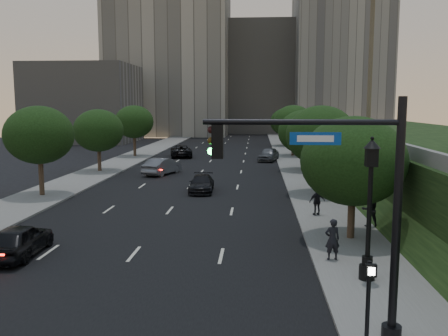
# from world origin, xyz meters

# --- Properties ---
(ground) EXTENTS (160.00, 160.00, 0.00)m
(ground) POSITION_xyz_m (0.00, 0.00, 0.00)
(ground) COLOR black
(ground) RESTS_ON ground
(road_surface) EXTENTS (16.00, 140.00, 0.02)m
(road_surface) POSITION_xyz_m (0.00, 30.00, 0.01)
(road_surface) COLOR black
(road_surface) RESTS_ON ground
(sidewalk_right) EXTENTS (4.50, 140.00, 0.15)m
(sidewalk_right) POSITION_xyz_m (10.25, 30.00, 0.07)
(sidewalk_right) COLOR slate
(sidewalk_right) RESTS_ON ground
(sidewalk_left) EXTENTS (4.50, 140.00, 0.15)m
(sidewalk_left) POSITION_xyz_m (-10.25, 30.00, 0.07)
(sidewalk_left) COLOR slate
(sidewalk_left) RESTS_ON ground
(embankment) EXTENTS (18.00, 90.00, 4.00)m
(embankment) POSITION_xyz_m (22.00, 28.00, 2.00)
(embankment) COLOR black
(embankment) RESTS_ON ground
(parapet_wall) EXTENTS (0.35, 90.00, 0.70)m
(parapet_wall) POSITION_xyz_m (13.50, 28.00, 4.35)
(parapet_wall) COLOR slate
(parapet_wall) RESTS_ON embankment
(office_block_left) EXTENTS (26.00, 20.00, 32.00)m
(office_block_left) POSITION_xyz_m (-14.00, 92.00, 16.00)
(office_block_left) COLOR gray
(office_block_left) RESTS_ON ground
(office_block_mid) EXTENTS (22.00, 18.00, 26.00)m
(office_block_mid) POSITION_xyz_m (6.00, 102.00, 13.00)
(office_block_mid) COLOR gray
(office_block_mid) RESTS_ON ground
(office_block_right) EXTENTS (20.00, 22.00, 36.00)m
(office_block_right) POSITION_xyz_m (24.00, 96.00, 18.00)
(office_block_right) COLOR gray
(office_block_right) RESTS_ON ground
(office_block_filler) EXTENTS (18.00, 16.00, 14.00)m
(office_block_filler) POSITION_xyz_m (-26.00, 70.00, 7.00)
(office_block_filler) COLOR gray
(office_block_filler) RESTS_ON ground
(tree_right_a) EXTENTS (5.20, 5.20, 6.24)m
(tree_right_a) POSITION_xyz_m (10.30, 8.00, 4.02)
(tree_right_a) COLOR #38281C
(tree_right_a) RESTS_ON ground
(tree_right_b) EXTENTS (5.20, 5.20, 6.74)m
(tree_right_b) POSITION_xyz_m (10.30, 20.00, 4.52)
(tree_right_b) COLOR #38281C
(tree_right_b) RESTS_ON ground
(tree_right_c) EXTENTS (5.20, 5.20, 6.24)m
(tree_right_c) POSITION_xyz_m (10.30, 33.00, 4.02)
(tree_right_c) COLOR #38281C
(tree_right_c) RESTS_ON ground
(tree_right_d) EXTENTS (5.20, 5.20, 6.74)m
(tree_right_d) POSITION_xyz_m (10.30, 47.00, 4.52)
(tree_right_d) COLOR #38281C
(tree_right_d) RESTS_ON ground
(tree_right_e) EXTENTS (5.20, 5.20, 6.24)m
(tree_right_e) POSITION_xyz_m (10.30, 62.00, 4.02)
(tree_right_e) COLOR #38281C
(tree_right_e) RESTS_ON ground
(tree_left_b) EXTENTS (5.00, 5.00, 6.71)m
(tree_left_b) POSITION_xyz_m (-10.30, 18.00, 4.58)
(tree_left_b) COLOR #38281C
(tree_left_b) RESTS_ON ground
(tree_left_c) EXTENTS (5.00, 5.00, 6.34)m
(tree_left_c) POSITION_xyz_m (-10.30, 31.00, 4.21)
(tree_left_c) COLOR #38281C
(tree_left_c) RESTS_ON ground
(tree_left_d) EXTENTS (5.00, 5.00, 6.71)m
(tree_left_d) POSITION_xyz_m (-10.30, 45.00, 4.58)
(tree_left_d) COLOR #38281C
(tree_left_d) RESTS_ON ground
(traffic_signal_mast) EXTENTS (5.68, 0.56, 7.00)m
(traffic_signal_mast) POSITION_xyz_m (8.36, -2.39, 3.67)
(traffic_signal_mast) COLOR black
(traffic_signal_mast) RESTS_ON ground
(street_lamp) EXTENTS (0.64, 0.64, 5.62)m
(street_lamp) POSITION_xyz_m (9.79, 2.21, 2.63)
(street_lamp) COLOR black
(street_lamp) RESTS_ON ground
(pedestrian_signal) EXTENTS (0.30, 0.33, 2.50)m
(pedestrian_signal) POSITION_xyz_m (8.68, -2.76, 1.57)
(pedestrian_signal) COLOR black
(pedestrian_signal) RESTS_ON ground
(sedan_near_left) EXTENTS (1.96, 4.45, 1.49)m
(sedan_near_left) POSITION_xyz_m (-5.04, 4.41, 0.74)
(sedan_near_left) COLOR black
(sedan_near_left) RESTS_ON ground
(sedan_mid_left) EXTENTS (3.27, 5.28, 1.64)m
(sedan_mid_left) POSITION_xyz_m (-3.62, 29.73, 0.82)
(sedan_mid_left) COLOR #55565C
(sedan_mid_left) RESTS_ON ground
(sedan_far_left) EXTENTS (3.72, 6.11, 1.58)m
(sedan_far_left) POSITION_xyz_m (-4.28, 45.40, 0.79)
(sedan_far_left) COLOR black
(sedan_far_left) RESTS_ON ground
(sedan_near_right) EXTENTS (2.03, 4.58, 1.31)m
(sedan_near_right) POSITION_xyz_m (1.28, 20.74, 0.65)
(sedan_near_right) COLOR black
(sedan_near_right) RESTS_ON ground
(sedan_far_right) EXTENTS (3.00, 5.07, 1.62)m
(sedan_far_right) POSITION_xyz_m (7.00, 41.72, 0.81)
(sedan_far_right) COLOR #54575C
(sedan_far_right) RESTS_ON ground
(pedestrian_a) EXTENTS (0.72, 0.55, 1.80)m
(pedestrian_a) POSITION_xyz_m (8.82, 4.45, 1.05)
(pedestrian_a) COLOR black
(pedestrian_a) RESTS_ON sidewalk_right
(pedestrian_b) EXTENTS (0.92, 0.73, 1.86)m
(pedestrian_b) POSITION_xyz_m (11.76, 10.29, 1.08)
(pedestrian_b) COLOR black
(pedestrian_b) RESTS_ON sidewalk_right
(pedestrian_c) EXTENTS (1.07, 0.69, 1.69)m
(pedestrian_c) POSITION_xyz_m (9.22, 12.81, 0.99)
(pedestrian_c) COLOR black
(pedestrian_c) RESTS_ON sidewalk_right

